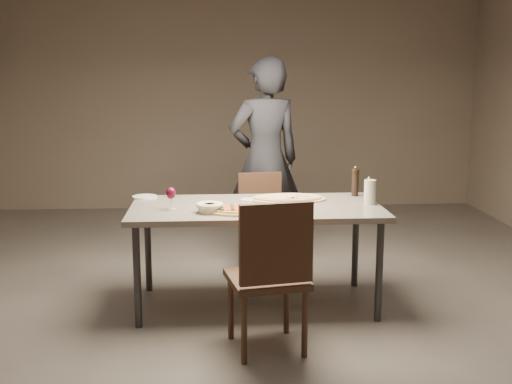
{
  "coord_description": "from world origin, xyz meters",
  "views": [
    {
      "loc": [
        -0.31,
        -4.51,
        1.7
      ],
      "look_at": [
        0.0,
        0.0,
        0.85
      ],
      "focal_mm": 45.0,
      "sensor_mm": 36.0,
      "label": 1
    }
  ],
  "objects": [
    {
      "name": "diner",
      "position": [
        0.16,
        1.19,
        0.92
      ],
      "size": [
        0.76,
        0.6,
        1.83
      ],
      "primitive_type": "imported",
      "rotation": [
        0.0,
        0.0,
        3.41
      ],
      "color": "black",
      "rests_on": "ground"
    },
    {
      "name": "wine_glass",
      "position": [
        -0.6,
        -0.08,
        0.86
      ],
      "size": [
        0.07,
        0.07,
        0.16
      ],
      "rotation": [
        0.0,
        0.0,
        0.27
      ],
      "color": "silver",
      "rests_on": "dining_table"
    },
    {
      "name": "side_plate",
      "position": [
        -0.83,
        0.36,
        0.76
      ],
      "size": [
        0.19,
        0.19,
        0.01
      ],
      "rotation": [
        0.0,
        0.0,
        -0.11
      ],
      "color": "white",
      "rests_on": "dining_table"
    },
    {
      "name": "carafe",
      "position": [
        0.83,
        -0.0,
        0.84
      ],
      "size": [
        0.09,
        0.09,
        0.18
      ],
      "rotation": [
        0.0,
        0.0,
        -0.14
      ],
      "color": "silver",
      "rests_on": "dining_table"
    },
    {
      "name": "pepper_mill_left",
      "position": [
        0.79,
        0.31,
        0.86
      ],
      "size": [
        0.06,
        0.06,
        0.23
      ],
      "rotation": [
        0.0,
        0.0,
        -0.16
      ],
      "color": "black",
      "rests_on": "dining_table"
    },
    {
      "name": "bread_basket",
      "position": [
        -0.33,
        -0.2,
        0.79
      ],
      "size": [
        0.19,
        0.19,
        0.07
      ],
      "rotation": [
        0.0,
        0.0,
        -0.43
      ],
      "color": "beige",
      "rests_on": "dining_table"
    },
    {
      "name": "chair_near",
      "position": [
        0.03,
        -0.84,
        0.54
      ],
      "size": [
        0.53,
        0.53,
        0.97
      ],
      "rotation": [
        0.0,
        0.0,
        0.18
      ],
      "color": "#42291B",
      "rests_on": "ground"
    },
    {
      "name": "ham_pizza",
      "position": [
        0.25,
        0.18,
        0.77
      ],
      "size": [
        0.57,
        0.32,
        0.04
      ],
      "rotation": [
        0.0,
        0.0,
        -0.25
      ],
      "color": "tan",
      "rests_on": "dining_table"
    },
    {
      "name": "zucchini_pizza",
      "position": [
        -0.06,
        -0.2,
        0.77
      ],
      "size": [
        0.6,
        0.33,
        0.05
      ],
      "rotation": [
        0.0,
        0.0,
        -0.29
      ],
      "color": "tan",
      "rests_on": "dining_table"
    },
    {
      "name": "oil_dish",
      "position": [
        -0.04,
        0.17,
        0.76
      ],
      "size": [
        0.12,
        0.12,
        0.01
      ],
      "rotation": [
        0.0,
        0.0,
        -0.09
      ],
      "color": "white",
      "rests_on": "dining_table"
    },
    {
      "name": "dining_table",
      "position": [
        0.0,
        0.0,
        0.69
      ],
      "size": [
        1.8,
        0.9,
        0.75
      ],
      "color": "slate",
      "rests_on": "ground"
    },
    {
      "name": "pepper_mill_right",
      "position": [
        0.83,
        0.04,
        0.84
      ],
      "size": [
        0.05,
        0.05,
        0.19
      ],
      "rotation": [
        0.0,
        0.0,
        -0.1
      ],
      "color": "black",
      "rests_on": "dining_table"
    },
    {
      "name": "chair_far",
      "position": [
        0.11,
        0.86,
        0.47
      ],
      "size": [
        0.44,
        0.44,
        0.84
      ],
      "rotation": [
        0.0,
        0.0,
        3.26
      ],
      "color": "#42291B",
      "rests_on": "ground"
    },
    {
      "name": "room",
      "position": [
        0.0,
        0.0,
        1.4
      ],
      "size": [
        7.0,
        7.0,
        7.0
      ],
      "color": "#5F5852",
      "rests_on": "ground"
    }
  ]
}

